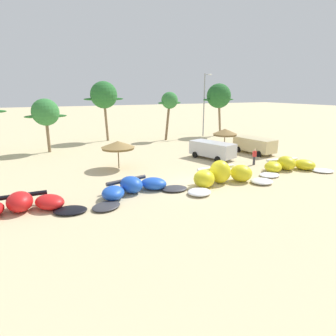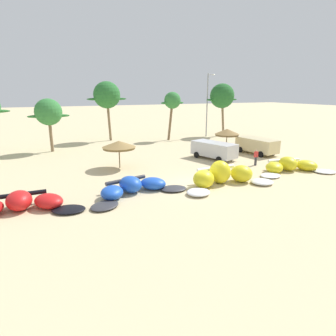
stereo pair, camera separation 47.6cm
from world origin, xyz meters
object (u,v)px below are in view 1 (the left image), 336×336
palm_left (45,113)px  kite_far_left (20,206)px  palm_center_left (170,101)px  kite_center (289,166)px  beach_umbrella_near_van (118,145)px  lamppost_west_center (204,102)px  person_near_kites (254,157)px  kite_left_of_center (223,176)px  parked_van (254,144)px  kite_left (134,188)px  palm_center_right (219,96)px  palm_left_of_gap (104,95)px  parked_car_second (211,149)px  beach_umbrella_middle (225,132)px

palm_left → kite_far_left: bearing=-98.5°
palm_center_left → kite_center: bearing=-83.1°
beach_umbrella_near_van → lamppost_west_center: bearing=37.2°
person_near_kites → kite_left_of_center: bearing=-149.8°
parked_van → lamppost_west_center: (1.74, 14.00, 4.36)m
kite_left → parked_van: size_ratio=1.49×
palm_left → palm_center_right: palm_center_right is taller
palm_left_of_gap → lamppost_west_center: (15.62, -2.48, -1.18)m
kite_center → parked_car_second: 8.30m
kite_left → kite_left_of_center: kite_left_of_center is taller
kite_far_left → beach_umbrella_middle: 23.60m
beach_umbrella_near_van → palm_left_of_gap: bearing=80.7°
beach_umbrella_near_van → lamppost_west_center: (18.30, 13.92, 3.17)m
parked_van → lamppost_west_center: bearing=82.9°
kite_left_of_center → kite_far_left: bearing=177.6°
beach_umbrella_middle → palm_center_right: (7.48, 12.28, 3.86)m
kite_far_left → palm_left: 19.49m
palm_left_of_gap → person_near_kites: bearing=-64.3°
parked_car_second → palm_center_right: bearing=53.2°
parked_car_second → person_near_kites: (2.34, -4.24, -0.27)m
palm_center_left → parked_car_second: bearing=-95.4°
person_near_kites → palm_center_left: bearing=93.5°
kite_center → palm_left: 27.58m
beach_umbrella_middle → lamppost_west_center: size_ratio=0.30×
kite_left_of_center → palm_center_right: 26.94m
kite_far_left → kite_left: 7.44m
person_near_kites → palm_center_right: palm_center_right is taller
palm_left → palm_left_of_gap: bearing=32.7°
palm_left_of_gap → beach_umbrella_middle: bearing=-54.8°
kite_center → beach_umbrella_near_van: size_ratio=2.43×
parked_van → palm_left: palm_left is taller
kite_center → parked_van: 7.94m
kite_left_of_center → palm_left: (-11.80, 19.42, 4.05)m
lamppost_west_center → person_near_kites: bearing=-106.7°
beach_umbrella_middle → kite_far_left: bearing=-157.4°
parked_van → person_near_kites: 5.84m
beach_umbrella_middle → parked_car_second: bearing=-151.2°
kite_center → beach_umbrella_near_van: (-14.20, 7.65, 1.78)m
kite_left → beach_umbrella_middle: beach_umbrella_middle is taller
lamppost_west_center → parked_car_second: bearing=-119.0°
kite_left → lamppost_west_center: bearing=48.0°
palm_left_of_gap → kite_center: bearing=-64.4°
parked_car_second → palm_center_left: 14.26m
palm_left → palm_center_left: palm_center_left is taller
beach_umbrella_near_van → lamppost_west_center: size_ratio=0.32×
person_near_kites → palm_center_left: 18.37m
kite_left → beach_umbrella_near_van: (0.95, 7.43, 1.82)m
kite_center → person_near_kites: person_near_kites is taller
kite_left → lamppost_west_center: (19.25, 21.35, 4.99)m
palm_left → person_near_kites: bearing=-40.4°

